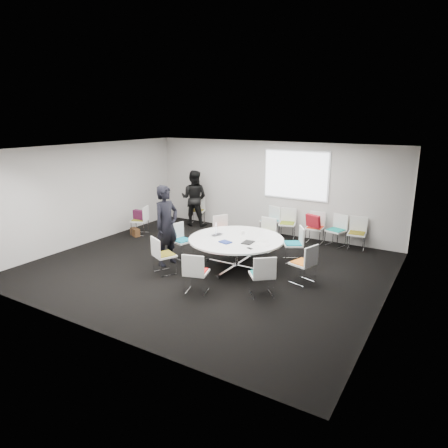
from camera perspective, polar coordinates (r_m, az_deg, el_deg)
The scene contains 31 objects.
room_shell at distance 9.23m, azimuth -1.84°, elevation 1.93°, with size 8.08×7.08×2.88m.
conference_table at distance 9.46m, azimuth 1.73°, elevation -3.13°, with size 2.24×2.24×0.73m.
projection_screen at distance 11.89m, azimuth 10.20°, elevation 6.88°, with size 1.90×0.03×1.35m, color white.
chair_ring_a at distance 8.86m, azimuth 11.20°, elevation -6.57°, with size 0.56×0.57×0.88m.
chair_ring_b at distance 10.09m, azimuth 9.83°, elevation -3.78°, with size 0.62×0.63×0.88m.
chair_ring_c at distance 10.77m, azimuth 5.86°, elevation -2.42°, with size 0.50×0.48×0.88m.
chair_ring_d at distance 10.99m, azimuth -0.04°, elevation -1.98°, with size 0.62×0.62×0.88m.
chair_ring_e at distance 10.27m, azimuth -6.04°, elevation -3.31°, with size 0.54×0.55×0.88m.
chair_ring_f at distance 9.29m, azimuth -8.54°, elevation -5.41°, with size 0.61×0.60×0.88m.
chair_ring_g at distance 8.23m, azimuth -3.97°, elevation -8.02°, with size 0.57×0.56×0.88m.
chair_ring_h at distance 8.12m, azimuth 5.43°, elevation -8.38°, with size 0.64×0.64×0.88m.
chair_back_a at distance 12.16m, azimuth 6.58°, elevation -0.39°, with size 0.58×0.57×0.88m.
chair_back_b at distance 11.96m, azimuth 9.00°, elevation -0.75°, with size 0.56×0.55×0.88m.
chair_back_c at distance 11.67m, azimuth 12.84°, elevation -1.35°, with size 0.48×0.47×0.88m.
chair_back_d at distance 11.54m, azimuth 15.66°, elevation -1.72°, with size 0.57×0.57×0.88m.
chair_back_e at distance 11.40m, azimuth 18.37°, elevation -2.14°, with size 0.50×0.49×0.88m.
chair_spare_left at distance 12.46m, azimuth -11.86°, elevation -0.24°, with size 0.59×0.59×0.88m.
chair_person_back at distance 13.43m, azimuth -3.86°, elevation 1.16°, with size 0.57×0.57×0.88m.
person_main at distance 9.67m, azimuth -8.23°, elevation -0.21°, with size 0.71×0.47×1.95m, color black.
person_back at distance 13.15m, azimuth -4.30°, elevation 3.71°, with size 0.89×0.69×1.83m, color black.
laptop at distance 9.61m, azimuth -0.83°, elevation -1.59°, with size 0.30×0.19×0.02m, color #333338.
laptop_lid at distance 9.74m, azimuth -1.16°, elevation -0.65°, with size 0.30×0.02×0.22m, color silver.
notebook_black at distance 9.08m, azimuth 3.44°, elevation -2.64°, with size 0.22×0.30×0.02m, color black.
tablet_folio at distance 9.08m, azimuth 0.19°, elevation -2.59°, with size 0.26×0.20×0.03m, color navy.
papers_right at distance 9.28m, azimuth 5.55°, elevation -2.34°, with size 0.30×0.21×0.00m, color silver.
papers_front at distance 8.99m, azimuth 5.53°, elevation -2.92°, with size 0.30×0.21×0.00m, color white.
cup at distance 9.71m, azimuth 2.70°, elevation -1.23°, with size 0.08×0.08×0.09m, color white.
phone at distance 8.70m, azimuth 3.69°, elevation -3.49°, with size 0.14×0.07×0.01m, color black.
maroon_bag at distance 12.38m, azimuth -12.01°, elevation 1.30°, with size 0.40×0.14×0.28m, color #4D1432.
brown_bag at distance 12.37m, azimuth -12.59°, elevation -1.14°, with size 0.36×0.16×0.24m, color #452B16.
red_jacket at distance 11.35m, azimuth 12.61°, elevation 0.43°, with size 0.44×0.10×0.35m, color maroon.
Camera 1 is at (4.98, -7.55, 3.50)m, focal length 32.00 mm.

